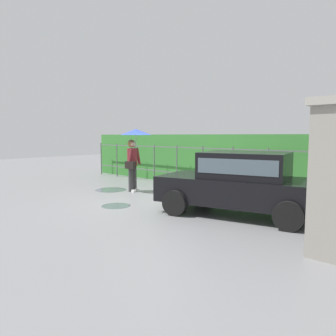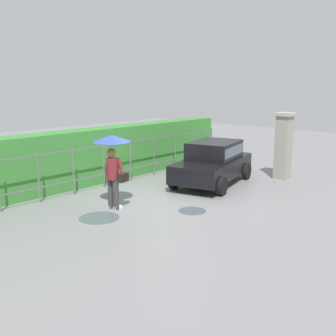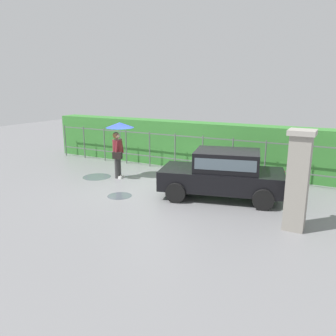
{
  "view_description": "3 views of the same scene",
  "coord_description": "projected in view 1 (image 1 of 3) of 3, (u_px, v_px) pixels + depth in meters",
  "views": [
    {
      "loc": [
        6.24,
        -6.24,
        1.87
      ],
      "look_at": [
        0.07,
        0.43,
        0.93
      ],
      "focal_mm": 33.88,
      "sensor_mm": 36.0,
      "label": 1
    },
    {
      "loc": [
        -8.74,
        -7.81,
        3.48
      ],
      "look_at": [
        0.27,
        0.41,
        0.89
      ],
      "focal_mm": 43.22,
      "sensor_mm": 36.0,
      "label": 2
    },
    {
      "loc": [
        5.73,
        -9.31,
        3.42
      ],
      "look_at": [
        0.6,
        0.25,
        0.73
      ],
      "focal_mm": 36.13,
      "sensor_mm": 36.0,
      "label": 3
    }
  ],
  "objects": [
    {
      "name": "gate_pillar",
      "position": [
        329.0,
        177.0,
        4.76
      ],
      "size": [
        0.6,
        0.6,
        2.42
      ],
      "color": "gray",
      "rests_on": "ground"
    },
    {
      "name": "ground_plane",
      "position": [
        156.0,
        202.0,
        8.96
      ],
      "size": [
        40.0,
        40.0,
        0.0
      ],
      "primitive_type": "plane",
      "color": "slate"
    },
    {
      "name": "fence_section",
      "position": [
        202.0,
        165.0,
        11.13
      ],
      "size": [
        12.11,
        0.05,
        1.5
      ],
      "color": "#59605B",
      "rests_on": "ground"
    },
    {
      "name": "hedge_row",
      "position": [
        216.0,
        160.0,
        11.73
      ],
      "size": [
        13.06,
        0.9,
        1.9
      ],
      "primitive_type": "cube",
      "color": "#387F33",
      "rests_on": "ground"
    },
    {
      "name": "puddle_near",
      "position": [
        116.0,
        206.0,
        8.42
      ],
      "size": [
        0.77,
        0.77,
        0.0
      ],
      "primitive_type": "cylinder",
      "color": "#4C545B",
      "rests_on": "ground"
    },
    {
      "name": "car",
      "position": [
        241.0,
        181.0,
        7.42
      ],
      "size": [
        3.99,
        2.55,
        1.48
      ],
      "rotation": [
        0.0,
        0.0,
        3.38
      ],
      "color": "black",
      "rests_on": "ground"
    },
    {
      "name": "puddle_far",
      "position": [
        111.0,
        190.0,
        10.89
      ],
      "size": [
        1.06,
        1.06,
        0.0
      ],
      "primitive_type": "cylinder",
      "color": "#4C545B",
      "rests_on": "ground"
    },
    {
      "name": "pedestrian",
      "position": [
        134.0,
        145.0,
        10.44
      ],
      "size": [
        1.02,
        1.02,
        2.07
      ],
      "rotation": [
        0.0,
        0.0,
        0.21
      ],
      "color": "#333333",
      "rests_on": "ground"
    }
  ]
}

